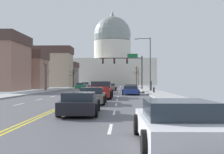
% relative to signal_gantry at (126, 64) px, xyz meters
% --- Properties ---
extents(ground, '(20.00, 180.00, 0.20)m').
position_rel_signal_gantry_xyz_m(ground, '(-4.74, -13.68, -4.80)').
color(ground, '#4F4F54').
extents(signal_gantry, '(7.91, 0.41, 6.51)m').
position_rel_signal_gantry_xyz_m(signal_gantry, '(0.00, 0.00, 0.00)').
color(signal_gantry, '#28282D').
rests_on(signal_gantry, ground).
extents(street_lamp_right, '(2.47, 0.24, 8.06)m').
position_rel_signal_gantry_xyz_m(street_lamp_right, '(3.14, -9.46, 0.10)').
color(street_lamp_right, '#333338').
rests_on(street_lamp_right, ground).
extents(capitol_building, '(34.27, 21.47, 30.66)m').
position_rel_signal_gantry_xyz_m(capitol_building, '(-4.74, 66.68, 5.84)').
color(capitol_building, beige).
rests_on(capitol_building, ground).
extents(sedan_near_00, '(2.05, 4.34, 1.23)m').
position_rel_signal_gantry_xyz_m(sedan_near_00, '(-2.76, -3.65, -4.24)').
color(sedan_near_00, '#6B6056').
rests_on(sedan_near_00, ground).
extents(sedan_near_01, '(2.04, 4.70, 1.16)m').
position_rel_signal_gantry_xyz_m(sedan_near_01, '(0.47, -11.08, -4.27)').
color(sedan_near_01, '#B71414').
rests_on(sedan_near_01, ground).
extents(sedan_near_02, '(2.10, 4.42, 1.10)m').
position_rel_signal_gantry_xyz_m(sedan_near_02, '(0.24, -17.89, -4.30)').
color(sedan_near_02, navy).
rests_on(sedan_near_02, ground).
extents(pickup_truck_near_03, '(2.34, 5.72, 1.63)m').
position_rel_signal_gantry_xyz_m(pickup_truck_near_03, '(-2.90, -24.90, -4.09)').
color(pickup_truck_near_03, maroon).
rests_on(pickup_truck_near_03, ground).
extents(sedan_near_04, '(2.05, 4.36, 1.22)m').
position_rel_signal_gantry_xyz_m(sedan_near_04, '(-3.01, -31.99, -4.26)').
color(sedan_near_04, '#6B6056').
rests_on(sedan_near_04, ground).
extents(sedan_near_05, '(2.08, 4.60, 1.12)m').
position_rel_signal_gantry_xyz_m(sedan_near_05, '(-2.97, -38.48, -4.28)').
color(sedan_near_05, black).
rests_on(sedan_near_05, ground).
extents(sedan_near_06, '(2.17, 4.65, 1.19)m').
position_rel_signal_gantry_xyz_m(sedan_near_06, '(0.63, -45.53, -4.27)').
color(sedan_near_06, silver).
rests_on(sedan_near_06, ground).
extents(sedan_oncoming_00, '(1.99, 4.64, 1.23)m').
position_rel_signal_gantry_xyz_m(sedan_oncoming_00, '(-9.77, 9.45, -4.24)').
color(sedan_oncoming_00, '#1E7247').
rests_on(sedan_oncoming_00, ground).
extents(sedan_oncoming_01, '(2.06, 4.31, 1.29)m').
position_rel_signal_gantry_xyz_m(sedan_oncoming_01, '(-9.88, 18.69, -4.22)').
color(sedan_oncoming_01, '#9EA3A8').
rests_on(sedan_oncoming_01, ground).
extents(flank_building_00, '(8.47, 7.14, 7.89)m').
position_rel_signal_gantry_xyz_m(flank_building_00, '(-20.74, 5.79, -0.82)').
color(flank_building_00, '#8C6656').
rests_on(flank_building_00, ground).
extents(flank_building_01, '(14.01, 6.53, 10.86)m').
position_rel_signal_gantry_xyz_m(flank_building_01, '(-21.24, 24.55, 0.67)').
color(flank_building_01, tan).
rests_on(flank_building_01, ground).
extents(flank_building_03, '(10.62, 8.33, 7.34)m').
position_rel_signal_gantry_xyz_m(flank_building_03, '(-19.87, 36.15, -1.10)').
color(flank_building_03, slate).
rests_on(flank_building_03, ground).
extents(bare_tree_00, '(1.98, 2.52, 6.31)m').
position_rel_signal_gantry_xyz_m(bare_tree_00, '(3.76, 38.94, -1.49)').
color(bare_tree_00, '#4C3D2D').
rests_on(bare_tree_00, ground).
extents(bare_tree_01, '(1.49, 2.44, 5.28)m').
position_rel_signal_gantry_xyz_m(bare_tree_01, '(-13.18, -6.65, -2.37)').
color(bare_tree_01, brown).
rests_on(bare_tree_01, ground).
extents(bare_tree_02, '(2.03, 2.05, 5.72)m').
position_rel_signal_gantry_xyz_m(bare_tree_02, '(3.98, 32.45, -1.74)').
color(bare_tree_02, brown).
rests_on(bare_tree_02, ground).
extents(bare_tree_03, '(2.41, 2.47, 5.25)m').
position_rel_signal_gantry_xyz_m(bare_tree_03, '(-12.51, 16.28, -2.24)').
color(bare_tree_03, '#423328').
rests_on(bare_tree_03, ground).
extents(pedestrian_00, '(0.35, 0.34, 1.71)m').
position_rel_signal_gantry_xyz_m(pedestrian_00, '(3.86, -6.12, -3.74)').
color(pedestrian_00, '#4C4238').
rests_on(pedestrian_00, ground).
extents(bicycle_parked, '(0.12, 1.77, 0.85)m').
position_rel_signal_gantry_xyz_m(bicycle_parked, '(3.44, -14.48, -4.34)').
color(bicycle_parked, black).
rests_on(bicycle_parked, ground).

